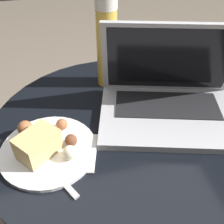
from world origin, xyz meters
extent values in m
cylinder|color=#9E9EA3|center=(0.00, 0.00, 0.28)|extent=(0.08, 0.08, 0.54)
cylinder|color=black|center=(0.00, 0.00, 0.56)|extent=(0.65, 0.65, 0.02)
cube|color=silver|center=(-0.15, -0.06, 0.57)|extent=(0.18, 0.15, 0.00)
cube|color=#B2B2B7|center=(0.13, -0.01, 0.58)|extent=(0.39, 0.31, 0.02)
cube|color=black|center=(0.14, 0.03, 0.59)|extent=(0.29, 0.18, 0.00)
cube|color=#B2B2B7|center=(0.15, 0.07, 0.70)|extent=(0.35, 0.17, 0.22)
cube|color=black|center=(0.15, 0.07, 0.70)|extent=(0.32, 0.15, 0.20)
cylinder|color=gold|center=(0.01, 0.19, 0.68)|extent=(0.06, 0.06, 0.22)
cylinder|color=white|center=(0.01, 0.19, 0.81)|extent=(0.06, 0.06, 0.03)
cylinder|color=white|center=(-0.18, -0.05, 0.58)|extent=(0.22, 0.22, 0.01)
cube|color=#DBB775|center=(-0.19, -0.05, 0.61)|extent=(0.10, 0.10, 0.06)
sphere|color=#9E5B38|center=(-0.22, 0.02, 0.60)|extent=(0.04, 0.04, 0.04)
sphere|color=beige|center=(-0.13, -0.08, 0.60)|extent=(0.03, 0.03, 0.03)
sphere|color=#9E5B38|center=(-0.14, 0.01, 0.59)|extent=(0.03, 0.03, 0.03)
sphere|color=brown|center=(-0.12, -0.05, 0.59)|extent=(0.03, 0.03, 0.03)
cube|color=#B2B2B7|center=(-0.16, -0.13, 0.57)|extent=(0.07, 0.11, 0.00)
cube|color=#B2B2B7|center=(-0.20, -0.05, 0.57)|extent=(0.05, 0.06, 0.00)
camera|label=1|loc=(-0.13, -0.46, 1.02)|focal=42.00mm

